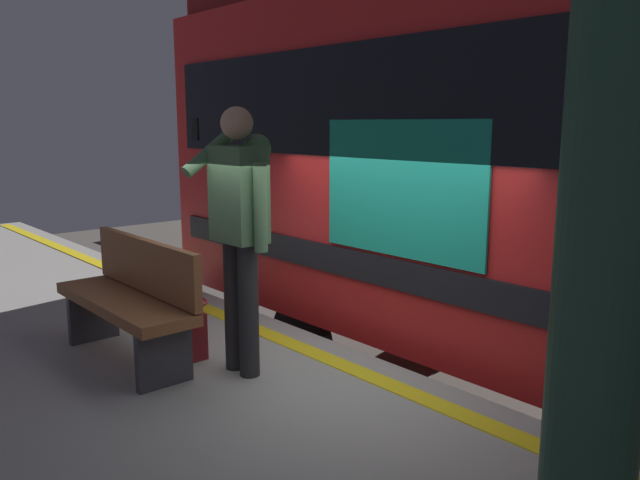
# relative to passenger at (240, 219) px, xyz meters

# --- Properties ---
(ground_plane) EXTENTS (25.99, 25.99, 0.00)m
(ground_plane) POSITION_rel_passenger_xyz_m (-0.28, -0.90, -2.13)
(ground_plane) COLOR #4C4742
(safety_line) EXTENTS (16.98, 0.16, 0.01)m
(safety_line) POSITION_rel_passenger_xyz_m (-0.28, -0.60, -1.10)
(safety_line) COLOR yellow
(safety_line) RESTS_ON platform
(track_rail_near) EXTENTS (22.53, 0.08, 0.16)m
(track_rail_near) POSITION_rel_passenger_xyz_m (-0.28, -2.02, -2.05)
(track_rail_near) COLOR slate
(track_rail_near) RESTS_ON ground
(track_rail_far) EXTENTS (22.53, 0.08, 0.16)m
(track_rail_far) POSITION_rel_passenger_xyz_m (-0.28, -3.46, -2.05)
(track_rail_far) COLOR slate
(track_rail_far) RESTS_ON ground
(passenger) EXTENTS (0.57, 0.55, 1.86)m
(passenger) POSITION_rel_passenger_xyz_m (0.00, 0.00, 0.00)
(passenger) COLOR #262628
(passenger) RESTS_ON platform
(handbag) EXTENTS (0.36, 0.33, 0.42)m
(handbag) POSITION_rel_passenger_xyz_m (0.54, 0.14, -0.90)
(handbag) COLOR maroon
(handbag) RESTS_ON platform
(station_column) EXTENTS (0.29, 0.29, 4.13)m
(station_column) POSITION_rel_passenger_xyz_m (-2.76, 0.59, 0.96)
(station_column) COLOR #1E3F2D
(station_column) RESTS_ON platform
(bench) EXTENTS (1.52, 0.44, 0.90)m
(bench) POSITION_rel_passenger_xyz_m (0.74, 0.48, -0.61)
(bench) COLOR brown
(bench) RESTS_ON platform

